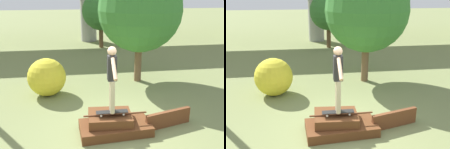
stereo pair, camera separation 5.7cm
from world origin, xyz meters
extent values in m
plane|color=olive|center=(0.00, 0.00, 0.00)|extent=(80.00, 80.00, 0.00)
cube|color=#5B3319|center=(0.00, 0.00, 0.13)|extent=(1.92, 1.07, 0.26)
cube|color=#5B3319|center=(-0.13, 0.09, 0.38)|extent=(1.16, 0.90, 0.27)
cylinder|color=brown|center=(0.00, 0.00, 0.53)|extent=(1.65, 0.05, 0.05)
cube|color=brown|center=(1.48, 0.09, 0.23)|extent=(1.37, 0.47, 0.46)
cube|color=black|center=(-0.10, -0.04, 0.64)|extent=(0.82, 0.19, 0.01)
cylinder|color=silver|center=(0.19, 0.04, 0.58)|extent=(0.05, 0.03, 0.05)
cylinder|color=silver|center=(0.19, -0.13, 0.58)|extent=(0.05, 0.03, 0.05)
cylinder|color=silver|center=(-0.38, 0.04, 0.58)|extent=(0.05, 0.03, 0.05)
cylinder|color=silver|center=(-0.38, -0.12, 0.58)|extent=(0.05, 0.03, 0.05)
cylinder|color=#C6B78E|center=(-0.09, 0.04, 1.07)|extent=(0.12, 0.12, 0.86)
cylinder|color=#C6B78E|center=(-0.10, -0.13, 1.07)|extent=(0.12, 0.12, 0.86)
cube|color=black|center=(-0.10, -0.04, 1.81)|extent=(0.22, 0.21, 0.62)
sphere|color=tan|center=(-0.10, -0.04, 2.23)|extent=(0.22, 0.22, 0.22)
cylinder|color=tan|center=(-0.09, 0.30, 1.90)|extent=(0.09, 0.53, 0.43)
cylinder|color=tan|center=(-0.10, -0.39, 1.90)|extent=(0.09, 0.53, 0.43)
cylinder|color=gray|center=(0.00, 12.28, 2.78)|extent=(1.10, 1.10, 5.57)
cylinder|color=brown|center=(0.65, 9.98, 0.64)|extent=(0.27, 0.27, 1.29)
sphere|color=#336B2D|center=(0.65, 9.98, 2.27)|extent=(2.31, 2.31, 2.31)
cylinder|color=brown|center=(1.51, 3.75, 0.74)|extent=(0.28, 0.28, 1.48)
sphere|color=#387A33|center=(1.51, 3.75, 2.84)|extent=(3.20, 3.20, 3.20)
sphere|color=gold|center=(-2.00, 2.78, 0.67)|extent=(1.33, 1.33, 1.33)
camera|label=1|loc=(-0.91, -5.69, 3.63)|focal=40.00mm
camera|label=2|loc=(-0.85, -5.70, 3.63)|focal=40.00mm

